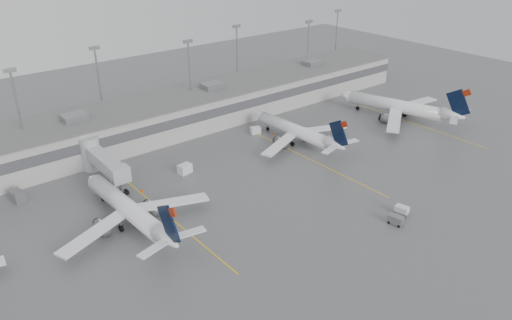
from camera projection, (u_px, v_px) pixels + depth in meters
ground at (341, 243)px, 79.37m from camera, size 260.00×260.00×0.00m
terminal at (160, 116)px, 118.22m from camera, size 152.00×17.00×9.45m
light_masts at (146, 79)px, 118.83m from camera, size 142.40×8.00×20.60m
jet_bridge_right at (99, 159)px, 98.22m from camera, size 4.00×17.20×7.00m
stand_markings at (248, 186)px, 96.20m from camera, size 105.25×40.00×0.01m
jet_mid_left at (130, 209)px, 82.57m from camera, size 27.46×30.81×9.96m
jet_mid_right at (298, 131)px, 113.30m from camera, size 26.00×29.17×9.43m
jet_far_right at (401, 106)px, 126.84m from camera, size 28.86×32.82×10.90m
baggage_tug at (402, 211)px, 86.59m from camera, size 2.14×2.89×1.69m
baggage_cart at (396, 220)px, 83.87m from camera, size 1.89×2.75×1.62m
gse_uld_b at (185, 169)px, 100.65m from camera, size 2.96×2.24×1.90m
gse_uld_c at (255, 130)px, 119.24m from camera, size 2.63×2.11×1.63m
gse_loader at (17, 196)px, 90.85m from camera, size 2.61×3.53×1.99m
cone_b at (142, 190)px, 93.89m from camera, size 0.50×0.50×0.80m
cone_c at (273, 133)px, 118.76m from camera, size 0.44×0.44×0.70m
cone_d at (404, 111)px, 132.24m from camera, size 0.47×0.47×0.74m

